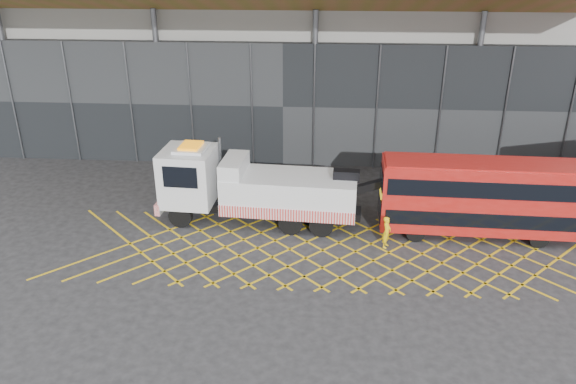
{
  "coord_description": "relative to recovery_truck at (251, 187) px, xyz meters",
  "views": [
    {
      "loc": [
        4.73,
        -23.83,
        13.85
      ],
      "look_at": [
        3.0,
        1.5,
        2.4
      ],
      "focal_mm": 35.0,
      "sensor_mm": 36.0,
      "label": 1
    }
  ],
  "objects": [
    {
      "name": "road_markings",
      "position": [
        4.65,
        -2.95,
        -1.96
      ],
      "size": [
        27.96,
        7.16,
        0.01
      ],
      "color": "yellow",
      "rests_on": "ground_plane"
    },
    {
      "name": "worker",
      "position": [
        6.95,
        -2.35,
        -1.16
      ],
      "size": [
        0.58,
        0.69,
        1.62
      ],
      "primitive_type": "imported",
      "rotation": [
        0.0,
        0.0,
        1.2
      ],
      "color": "yellow",
      "rests_on": "ground_plane"
    },
    {
      "name": "ground_plane",
      "position": [
        -0.95,
        -2.95,
        -1.97
      ],
      "size": [
        120.0,
        120.0,
        0.0
      ],
      "primitive_type": "plane",
      "color": "#242426"
    },
    {
      "name": "recovery_truck",
      "position": [
        0.0,
        0.0,
        0.0
      ],
      "size": [
        12.27,
        3.65,
        4.26
      ],
      "rotation": [
        0.0,
        0.0,
        -0.07
      ],
      "color": "black",
      "rests_on": "ground_plane"
    },
    {
      "name": "bus_towed",
      "position": [
        11.6,
        -0.81,
        0.25
      ],
      "size": [
        9.91,
        2.64,
        4.0
      ],
      "rotation": [
        0.0,
        0.0,
        -0.03
      ],
      "color": "#AD140F",
      "rests_on": "ground_plane"
    },
    {
      "name": "construction_building",
      "position": [
        0.97,
        15.45,
        7.01
      ],
      "size": [
        55.0,
        23.97,
        18.0
      ],
      "color": "gray",
      "rests_on": "ground_plane"
    }
  ]
}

